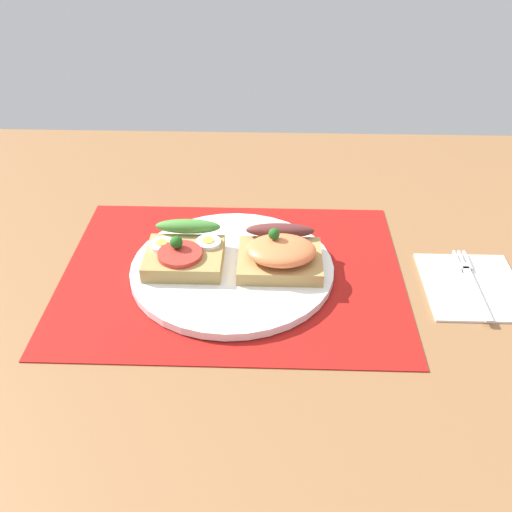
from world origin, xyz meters
TOP-DOWN VIEW (x-y plane):
  - ground_plane at (0.00, 0.00)cm, footprint 120.00×90.00cm
  - placemat at (0.00, 0.00)cm, footprint 42.84×32.72cm
  - plate at (0.00, 0.00)cm, footprint 25.52×25.52cm
  - sandwich_egg_tomato at (-6.02, 0.73)cm, footprint 9.62×9.61cm
  - sandwich_salmon at (6.02, -0.02)cm, footprint 10.40×9.93cm
  - napkin at (29.67, -1.80)cm, footprint 11.73×13.30cm
  - fork at (29.57, -1.57)cm, footprint 1.62×14.01cm

SIDE VIEW (x-z plane):
  - ground_plane at x=0.00cm, z-range -3.20..0.00cm
  - placemat at x=0.00cm, z-range 0.00..0.30cm
  - napkin at x=29.67cm, z-range 0.00..0.60cm
  - fork at x=29.57cm, z-range 0.60..0.92cm
  - plate at x=0.00cm, z-range 0.30..1.34cm
  - sandwich_egg_tomato at x=-6.02cm, z-range 0.74..4.87cm
  - sandwich_salmon at x=6.02cm, z-range 0.53..6.05cm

